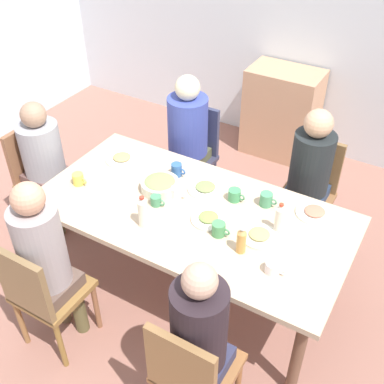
{
  "coord_description": "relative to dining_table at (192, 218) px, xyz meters",
  "views": [
    {
      "loc": [
        1.21,
        -2.07,
        2.75
      ],
      "look_at": [
        0.0,
        0.0,
        0.88
      ],
      "focal_mm": 44.41,
      "sensor_mm": 36.0,
      "label": 1
    }
  ],
  "objects": [
    {
      "name": "ground_plane",
      "position": [
        0.0,
        0.0,
        -0.66
      ],
      "size": [
        6.95,
        6.95,
        0.0
      ],
      "primitive_type": "plane",
      "color": "#936154"
    },
    {
      "name": "wall_back",
      "position": [
        0.0,
        2.34,
        0.64
      ],
      "size": [
        6.03,
        0.12,
        2.6
      ],
      "primitive_type": "cube",
      "color": "silver",
      "rests_on": "ground_plane"
    },
    {
      "name": "dining_table",
      "position": [
        0.0,
        0.0,
        0.0
      ],
      "size": [
        2.09,
        1.05,
        0.73
      ],
      "color": "#C7AA8B",
      "rests_on": "ground_plane"
    },
    {
      "name": "chair_0",
      "position": [
        0.52,
        -0.91,
        -0.15
      ],
      "size": [
        0.4,
        0.4,
        0.9
      ],
      "color": "#945F35",
      "rests_on": "ground_plane"
    },
    {
      "name": "person_0",
      "position": [
        0.52,
        -0.81,
        0.06
      ],
      "size": [
        0.3,
        0.3,
        1.22
      ],
      "color": "#2C3146",
      "rests_on": "ground_plane"
    },
    {
      "name": "chair_1",
      "position": [
        -0.52,
        -0.91,
        -0.15
      ],
      "size": [
        0.4,
        0.4,
        0.9
      ],
      "color": "olive",
      "rests_on": "ground_plane"
    },
    {
      "name": "person_1",
      "position": [
        -0.52,
        -0.82,
        0.09
      ],
      "size": [
        0.3,
        0.3,
        1.27
      ],
      "color": "brown",
      "rests_on": "ground_plane"
    },
    {
      "name": "chair_2",
      "position": [
        0.52,
        0.91,
        -0.15
      ],
      "size": [
        0.4,
        0.4,
        0.9
      ],
      "color": "brown",
      "rests_on": "ground_plane"
    },
    {
      "name": "person_2",
      "position": [
        0.52,
        0.82,
        0.08
      ],
      "size": [
        0.3,
        0.3,
        1.22
      ],
      "color": "#2A2D42",
      "rests_on": "ground_plane"
    },
    {
      "name": "chair_3",
      "position": [
        -0.52,
        0.91,
        -0.15
      ],
      "size": [
        0.4,
        0.4,
        0.9
      ],
      "color": "#323246",
      "rests_on": "ground_plane"
    },
    {
      "name": "person_3",
      "position": [
        -0.52,
        0.82,
        0.09
      ],
      "size": [
        0.33,
        0.33,
        1.23
      ],
      "color": "brown",
      "rests_on": "ground_plane"
    },
    {
      "name": "chair_4",
      "position": [
        -1.43,
        0.0,
        -0.15
      ],
      "size": [
        0.4,
        0.4,
        0.9
      ],
      "color": "olive",
      "rests_on": "ground_plane"
    },
    {
      "name": "person_4",
      "position": [
        -1.34,
        0.0,
        0.04
      ],
      "size": [
        0.31,
        0.31,
        1.16
      ],
      "color": "brown",
      "rests_on": "ground_plane"
    },
    {
      "name": "plate_0",
      "position": [
        -0.03,
        0.24,
        0.08
      ],
      "size": [
        0.25,
        0.25,
        0.04
      ],
      "color": "white",
      "rests_on": "dining_table"
    },
    {
      "name": "plate_1",
      "position": [
        -0.76,
        0.24,
        0.08
      ],
      "size": [
        0.24,
        0.24,
        0.04
      ],
      "color": "white",
      "rests_on": "dining_table"
    },
    {
      "name": "plate_2",
      "position": [
        0.71,
        0.37,
        0.08
      ],
      "size": [
        0.24,
        0.24,
        0.04
      ],
      "color": "white",
      "rests_on": "dining_table"
    },
    {
      "name": "plate_3",
      "position": [
        0.49,
        -0.02,
        0.08
      ],
      "size": [
        0.24,
        0.24,
        0.04
      ],
      "color": "silver",
      "rests_on": "dining_table"
    },
    {
      "name": "plate_4",
      "position": [
        0.14,
        -0.03,
        0.08
      ],
      "size": [
        0.23,
        0.23,
        0.04
      ],
      "color": "silver",
      "rests_on": "dining_table"
    },
    {
      "name": "bowl_0",
      "position": [
        -0.3,
        0.08,
        0.11
      ],
      "size": [
        0.27,
        0.27,
        0.09
      ],
      "color": "beige",
      "rests_on": "dining_table"
    },
    {
      "name": "cup_0",
      "position": [
        -0.29,
        0.28,
        0.12
      ],
      "size": [
        0.11,
        0.08,
        0.1
      ],
      "color": "#305B9D",
      "rests_on": "dining_table"
    },
    {
      "name": "cup_1",
      "position": [
        -0.16,
        0.07,
        0.11
      ],
      "size": [
        0.11,
        0.07,
        0.08
      ],
      "color": "white",
      "rests_on": "dining_table"
    },
    {
      "name": "cup_2",
      "position": [
        0.68,
        -0.24,
        0.1
      ],
      "size": [
        0.12,
        0.09,
        0.07
      ],
      "color": "white",
      "rests_on": "dining_table"
    },
    {
      "name": "cup_3",
      "position": [
        0.4,
        0.29,
        0.12
      ],
      "size": [
        0.12,
        0.08,
        0.1
      ],
      "color": "#479063",
      "rests_on": "dining_table"
    },
    {
      "name": "cup_4",
      "position": [
        -0.84,
        -0.16,
        0.11
      ],
      "size": [
        0.11,
        0.08,
        0.09
      ],
      "color": "#E2CF4D",
      "rests_on": "dining_table"
    },
    {
      "name": "cup_5",
      "position": [
        -0.23,
        -0.07,
        0.1
      ],
      "size": [
        0.11,
        0.07,
        0.07
      ],
      "color": "#458A5E",
      "rests_on": "dining_table"
    },
    {
      "name": "cup_6",
      "position": [
        0.2,
        0.24,
        0.11
      ],
      "size": [
        0.12,
        0.08,
        0.08
      ],
      "color": "#42925A",
      "rests_on": "dining_table"
    },
    {
      "name": "cup_7",
      "position": [
        0.26,
        -0.12,
        0.11
      ],
      "size": [
        0.12,
        0.08,
        0.09
      ],
      "color": "#489156",
      "rests_on": "dining_table"
    },
    {
      "name": "bottle_0",
      "position": [
        -0.19,
        -0.28,
        0.18
      ],
      "size": [
        0.06,
        0.06,
        0.23
      ],
      "color": "silver",
      "rests_on": "dining_table"
    },
    {
      "name": "bottle_1",
      "position": [
        0.57,
        0.09,
        0.17
      ],
      "size": [
        0.06,
        0.06,
        0.22
      ],
      "color": "silver",
      "rests_on": "dining_table"
    },
    {
      "name": "bottle_2",
      "position": [
        0.44,
        -0.18,
        0.16
      ],
      "size": [
        0.06,
        0.06,
        0.19
      ],
      "color": "#CC8F42",
      "rests_on": "dining_table"
    },
    {
      "name": "side_cabinet",
      "position": [
        -0.15,
        2.04,
        -0.21
      ],
      "size": [
        0.7,
        0.44,
        0.9
      ],
      "primitive_type": "cube",
      "color": "tan",
      "rests_on": "ground_plane"
    }
  ]
}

